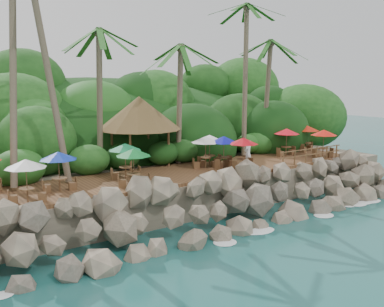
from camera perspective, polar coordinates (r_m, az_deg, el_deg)
ground at (r=23.26m, az=8.50°, el=-10.39°), size 140.00×140.00×0.00m
land_base at (r=35.93m, az=-9.02°, el=-1.45°), size 32.00×25.20×2.10m
jungle_hill at (r=42.92m, az=-13.29°, el=-1.19°), size 44.80×28.00×15.40m
seawall at (r=24.32m, az=5.35°, el=-6.56°), size 29.00×4.00×2.30m
terrace at (r=27.16m, az=0.00°, el=-2.50°), size 26.00×5.00×0.20m
jungle_foliage at (r=35.27m, az=-8.28°, el=-3.39°), size 44.00×16.00×12.00m
foam_line at (r=23.45m, az=8.00°, el=-10.12°), size 25.20×0.80×0.06m
palms at (r=28.59m, az=-4.91°, el=18.95°), size 24.79×7.42×14.73m
palapa at (r=28.82m, az=-7.02°, el=5.36°), size 5.56×5.56×4.60m
dining_clusters at (r=26.61m, az=0.25°, el=1.23°), size 25.51×4.81×2.07m
railing at (r=30.92m, az=15.55°, el=-0.02°), size 6.10×0.10×1.00m
waiter at (r=28.63m, az=7.45°, el=0.03°), size 0.72×0.57×1.73m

